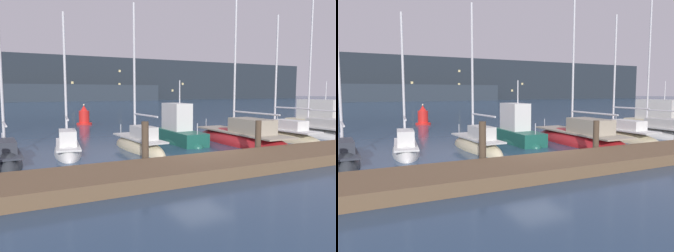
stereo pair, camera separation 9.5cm
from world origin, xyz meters
The scene contains 14 objects.
ground_plane centered at (0.00, 0.00, 0.00)m, with size 400.00×400.00×0.00m, color navy.
dock centered at (0.00, -2.24, 0.23)m, with size 35.11×2.80×0.45m, color brown.
mooring_pile_2 centered at (-2.90, -0.59, 0.93)m, with size 0.28×0.28×1.86m, color #4C3D2D.
mooring_pile_3 centered at (2.90, -0.59, 0.84)m, with size 0.28×0.28×1.67m, color #4C3D2D.
sailboat_berth_3 centered at (-7.85, 3.31, 0.09)m, with size 1.49×5.66×7.36m.
sailboat_berth_4 centered at (-5.10, 4.05, 0.13)m, with size 1.94×5.18×7.57m.
sailboat_berth_5 centered at (-1.58, 3.41, 0.14)m, with size 1.59×5.52×8.26m.
motorboat_berth_6 centered at (1.46, 4.54, 0.43)m, with size 1.66×4.75×4.30m.
sailboat_berth_7 centered at (4.57, 2.67, 0.13)m, with size 2.44×8.29×10.98m.
sailboat_berth_8 centered at (7.89, 2.84, 0.14)m, with size 1.91×6.25×8.47m.
sailboat_berth_9 centered at (11.20, 2.93, 0.14)m, with size 2.38×7.38×9.96m.
motorboat_berth_10 centered at (14.41, 4.75, 0.52)m, with size 3.01×7.00×4.30m.
channel_buoy centered at (-1.19, 18.08, 0.71)m, with size 1.40×1.40×1.92m.
hillside_backdrop centered at (-3.45, 109.52, 7.15)m, with size 240.00×23.00×15.46m.
Camera 2 is at (-7.74, -12.43, 3.01)m, focal length 35.00 mm.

